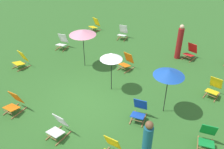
{
  "coord_description": "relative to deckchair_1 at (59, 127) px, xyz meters",
  "views": [
    {
      "loc": [
        4.69,
        -6.07,
        6.16
      ],
      "look_at": [
        0.0,
        1.2,
        0.5
      ],
      "focal_mm": 38.19,
      "sensor_mm": 36.0,
      "label": 1
    }
  ],
  "objects": [
    {
      "name": "ground_plane",
      "position": [
        -0.13,
        2.29,
        -0.37
      ],
      "size": [
        40.0,
        40.0,
        0.0
      ],
      "primitive_type": "plane",
      "color": "#2D6026"
    },
    {
      "name": "deckchair_8",
      "position": [
        -4.38,
        8.0,
        0.0
      ],
      "size": [
        0.64,
        0.85,
        0.83
      ],
      "rotation": [
        0.0,
        0.0,
        -0.23
      ],
      "color": "olive",
      "rests_on": "ground"
    },
    {
      "name": "deckchair_9",
      "position": [
        3.82,
        5.07,
        0.0
      ],
      "size": [
        0.54,
        0.8,
        0.83
      ],
      "rotation": [
        0.0,
        0.0,
        -0.09
      ],
      "color": "olive",
      "rests_on": "ground"
    },
    {
      "name": "deckchair_11",
      "position": [
        4.27,
        2.23,
        0.0
      ],
      "size": [
        0.63,
        0.85,
        0.83
      ],
      "rotation": [
        0.0,
        0.0,
        0.23
      ],
      "color": "olive",
      "rests_on": "ground"
    },
    {
      "name": "umbrella_0",
      "position": [
        0.06,
        3.14,
        1.25
      ],
      "size": [
        0.91,
        0.91,
        1.75
      ],
      "color": "black",
      "rests_on": "ground"
    },
    {
      "name": "deckchair_4",
      "position": [
        -2.26,
        0.0,
        0.0
      ],
      "size": [
        0.52,
        0.79,
        0.83
      ],
      "rotation": [
        0.0,
        0.0,
        0.06
      ],
      "color": "olive",
      "rests_on": "ground"
    },
    {
      "name": "deckchair_10",
      "position": [
        2.04,
        7.67,
        0.0
      ],
      "size": [
        0.61,
        0.84,
        0.83
      ],
      "rotation": [
        0.0,
        0.0,
        -0.19
      ],
      "color": "olive",
      "rests_on": "ground"
    },
    {
      "name": "deckchair_1",
      "position": [
        0.0,
        0.0,
        0.0
      ],
      "size": [
        0.48,
        0.76,
        0.83
      ],
      "rotation": [
        0.0,
        0.0,
        -0.01
      ],
      "color": "olive",
      "rests_on": "ground"
    },
    {
      "name": "umbrella_2",
      "position": [
        -2.13,
        4.08,
        1.42
      ],
      "size": [
        1.26,
        1.26,
        1.92
      ],
      "color": "black",
      "rests_on": "ground"
    },
    {
      "name": "umbrella_1",
      "position": [
        2.49,
        3.04,
        1.37
      ],
      "size": [
        1.1,
        1.1,
        1.86
      ],
      "color": "black",
      "rests_on": "ground"
    },
    {
      "name": "deckchair_6",
      "position": [
        -2.21,
        7.91,
        0.0
      ],
      "size": [
        0.62,
        0.84,
        0.83
      ],
      "rotation": [
        0.0,
        0.0,
        0.2
      ],
      "color": "olive",
      "rests_on": "ground"
    },
    {
      "name": "deckchair_2",
      "position": [
        -4.67,
        2.3,
        0.0
      ],
      "size": [
        0.57,
        0.82,
        0.83
      ],
      "rotation": [
        0.0,
        0.0,
        -0.13
      ],
      "color": "olive",
      "rests_on": "ground"
    },
    {
      "name": "deckchair_5",
      "position": [
        -4.4,
        4.93,
        0.0
      ],
      "size": [
        0.63,
        0.85,
        0.83
      ],
      "rotation": [
        0.0,
        0.0,
        0.22
      ],
      "color": "olive",
      "rests_on": "ground"
    },
    {
      "name": "deckchair_12",
      "position": [
        1.88,
        2.18,
        0.0
      ],
      "size": [
        0.63,
        0.84,
        0.83
      ],
      "rotation": [
        0.0,
        0.0,
        0.22
      ],
      "color": "olive",
      "rests_on": "ground"
    },
    {
      "name": "deckchair_14",
      "position": [
        -0.24,
        4.97,
        0.0
      ],
      "size": [
        0.61,
        0.83,
        0.83
      ],
      "rotation": [
        0.0,
        0.0,
        -0.18
      ],
      "color": "olive",
      "rests_on": "ground"
    },
    {
      "name": "person_0",
      "position": [
        1.47,
        7.36,
        0.51
      ],
      "size": [
        0.33,
        0.33,
        1.85
      ],
      "rotation": [
        0.0,
        0.0,
        6.14
      ],
      "color": "maroon",
      "rests_on": "ground"
    },
    {
      "name": "person_1",
      "position": [
        2.96,
        0.5,
        0.49
      ],
      "size": [
        0.32,
        0.32,
        1.77
      ],
      "rotation": [
        0.0,
        0.0,
        1.36
      ],
      "color": "#195972",
      "rests_on": "ground"
    }
  ]
}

